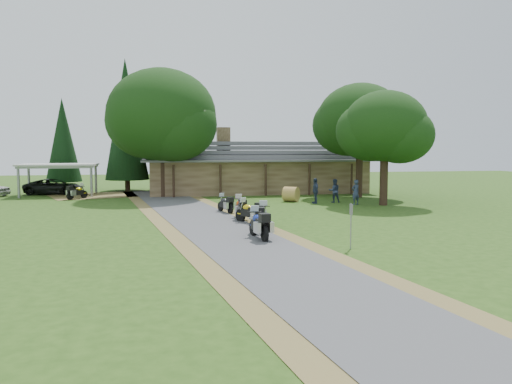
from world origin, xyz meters
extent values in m
plane|color=#294914|center=(0.00, 0.00, 0.00)|extent=(120.00, 120.00, 0.00)
plane|color=#464648|center=(-0.50, 4.00, 0.00)|extent=(51.95, 51.95, 0.00)
imported|color=black|center=(-12.62, 24.81, 1.06)|extent=(3.18, 5.82, 2.12)
imported|color=#2D3854|center=(11.09, 11.52, 1.09)|extent=(0.73, 0.62, 2.19)
imported|color=#2D3854|center=(10.07, 13.27, 1.07)|extent=(0.66, 0.51, 2.14)
imported|color=#2D3854|center=(8.40, 12.90, 1.13)|extent=(0.48, 0.66, 2.26)
cylinder|color=#AA853E|center=(6.95, 14.54, 0.59)|extent=(1.57, 1.59, 1.17)
cone|color=black|center=(-6.24, 27.48, 6.45)|extent=(4.25, 4.25, 12.91)
cone|color=black|center=(-12.42, 29.00, 4.56)|extent=(3.43, 3.43, 9.13)
camera|label=1|loc=(-3.35, -23.18, 4.17)|focal=35.00mm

